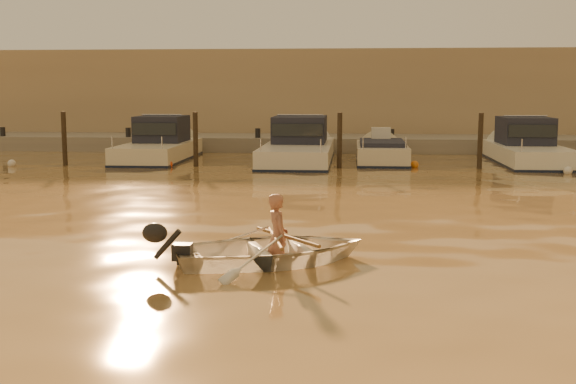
# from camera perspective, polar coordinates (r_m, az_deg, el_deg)

# --- Properties ---
(ground_plane) EXTENTS (160.00, 160.00, 0.00)m
(ground_plane) POSITION_cam_1_polar(r_m,az_deg,el_deg) (12.69, 3.84, -4.83)
(ground_plane) COLOR olive
(ground_plane) RESTS_ON ground
(dinghy) EXTENTS (3.84, 3.33, 0.67)m
(dinghy) POSITION_cam_1_polar(r_m,az_deg,el_deg) (11.94, -1.28, -4.60)
(dinghy) COLOR white
(dinghy) RESTS_ON ground_plane
(person) EXTENTS (0.52, 0.62, 1.45)m
(person) POSITION_cam_1_polar(r_m,az_deg,el_deg) (11.92, -0.82, -3.58)
(person) COLOR #9E634F
(person) RESTS_ON dinghy
(outboard_motor) EXTENTS (0.98, 0.71, 0.70)m
(outboard_motor) POSITION_cam_1_polar(r_m,az_deg,el_deg) (11.62, -8.44, -4.70)
(outboard_motor) COLOR black
(outboard_motor) RESTS_ON dinghy
(oar_port) EXTENTS (1.23, 1.77, 0.13)m
(oar_port) POSITION_cam_1_polar(r_m,az_deg,el_deg) (11.96, -0.13, -3.55)
(oar_port) COLOR olive
(oar_port) RESTS_ON dinghy
(oar_starboard) EXTENTS (0.50, 2.07, 0.13)m
(oar_starboard) POSITION_cam_1_polar(r_m,az_deg,el_deg) (11.91, -1.05, -3.61)
(oar_starboard) COLOR olive
(oar_starboard) RESTS_ON dinghy
(moored_boat_1) EXTENTS (2.31, 6.84, 1.75)m
(moored_boat_1) POSITION_cam_1_polar(r_m,az_deg,el_deg) (29.49, -10.20, 3.71)
(moored_boat_1) COLOR beige
(moored_boat_1) RESTS_ON ground_plane
(moored_boat_2) EXTENTS (2.59, 8.57, 1.75)m
(moored_boat_2) POSITION_cam_1_polar(r_m,az_deg,el_deg) (28.53, 0.84, 3.69)
(moored_boat_2) COLOR silver
(moored_boat_2) RESTS_ON ground_plane
(moored_boat_3) EXTENTS (1.91, 5.57, 0.95)m
(moored_boat_3) POSITION_cam_1_polar(r_m,az_deg,el_deg) (28.51, 7.40, 2.82)
(moored_boat_3) COLOR beige
(moored_boat_3) RESTS_ON ground_plane
(moored_boat_4) EXTENTS (2.33, 7.14, 1.75)m
(moored_boat_4) POSITION_cam_1_polar(r_m,az_deg,el_deg) (29.24, 18.43, 3.39)
(moored_boat_4) COLOR white
(moored_boat_4) RESTS_ON ground_plane
(piling_0) EXTENTS (0.18, 0.18, 2.20)m
(piling_0) POSITION_cam_1_polar(r_m,az_deg,el_deg) (28.35, -17.26, 3.86)
(piling_0) COLOR #2D2319
(piling_0) RESTS_ON ground_plane
(piling_1) EXTENTS (0.18, 0.18, 2.20)m
(piling_1) POSITION_cam_1_polar(r_m,az_deg,el_deg) (26.86, -7.31, 3.94)
(piling_1) COLOR #2D2319
(piling_1) RESTS_ON ground_plane
(piling_2) EXTENTS (0.18, 0.18, 2.20)m
(piling_2) POSITION_cam_1_polar(r_m,az_deg,el_deg) (26.24, 4.09, 3.89)
(piling_2) COLOR #2D2319
(piling_2) RESTS_ON ground_plane
(piling_3) EXTENTS (0.18, 0.18, 2.20)m
(piling_3) POSITION_cam_1_polar(r_m,az_deg,el_deg) (26.63, 14.94, 3.69)
(piling_3) COLOR #2D2319
(piling_3) RESTS_ON ground_plane
(fender_a) EXTENTS (0.30, 0.30, 0.30)m
(fender_a) POSITION_cam_1_polar(r_m,az_deg,el_deg) (28.63, -20.99, 2.11)
(fender_a) COLOR silver
(fender_a) RESTS_ON ground_plane
(fender_b) EXTENTS (0.30, 0.30, 0.30)m
(fender_b) POSITION_cam_1_polar(r_m,az_deg,el_deg) (26.80, -9.42, 2.17)
(fender_b) COLOR #EC4B1B
(fender_b) RESTS_ON ground_plane
(fender_c) EXTENTS (0.30, 0.30, 0.30)m
(fender_c) POSITION_cam_1_polar(r_m,az_deg,el_deg) (25.00, 1.92, 1.85)
(fender_c) COLOR silver
(fender_c) RESTS_ON ground_plane
(fender_d) EXTENTS (0.30, 0.30, 0.30)m
(fender_d) POSITION_cam_1_polar(r_m,az_deg,el_deg) (26.71, 9.97, 2.14)
(fender_d) COLOR orange
(fender_d) RESTS_ON ground_plane
(fender_e) EXTENTS (0.30, 0.30, 0.30)m
(fender_e) POSITION_cam_1_polar(r_m,az_deg,el_deg) (26.14, 21.25, 1.57)
(fender_e) COLOR silver
(fender_e) RESTS_ON ground_plane
(quay) EXTENTS (52.00, 4.00, 1.00)m
(quay) POSITION_cam_1_polar(r_m,az_deg,el_deg) (33.97, 4.65, 3.58)
(quay) COLOR gray
(quay) RESTS_ON ground_plane
(waterfront_building) EXTENTS (46.00, 7.00, 4.80)m
(waterfront_building) POSITION_cam_1_polar(r_m,az_deg,el_deg) (39.36, 4.76, 7.49)
(waterfront_building) COLOR #9E8466
(waterfront_building) RESTS_ON quay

